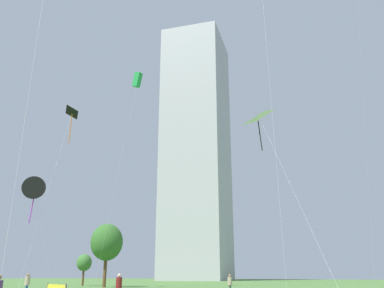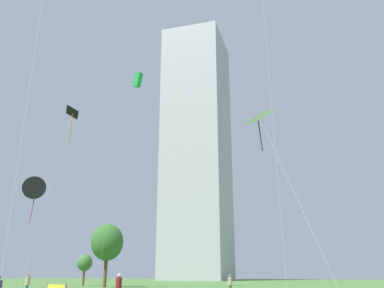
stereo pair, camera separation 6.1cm
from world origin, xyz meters
The scene contains 10 objects.
person_standing_1 centered at (-10.93, 9.11, 0.99)m, with size 0.38×0.38×1.72m.
person_standing_3 centered at (-0.84, 7.10, 0.96)m, with size 0.37×0.37×1.67m.
person_standing_5 centered at (2.09, 18.13, 0.95)m, with size 0.37×0.37×1.65m.
kite_flying_1 centered at (3.92, 22.73, 16.70)m, with size 8.82×8.50×17.65m.
kite_flying_4 centered at (-20.33, 16.97, 10.62)m, with size 3.54×3.76×11.90m.
kite_flying_5 centered at (-21.31, 22.44, 21.54)m, with size 2.88×8.01×22.48m.
kite_flying_7 centered at (-16.26, 29.72, 28.85)m, with size 2.65×4.67×30.07m.
park_tree_0 centered at (-28.83, 35.71, 3.32)m, with size 2.29×2.29×4.61m.
park_tree_1 centered at (-21.03, 31.04, 5.82)m, with size 4.36×4.36×8.33m.
distant_highrise_1 centered at (-38.96, 95.74, 39.43)m, with size 18.26×21.01×78.85m, color #A8A8AD.
Camera 2 is at (15.00, -14.12, 1.61)m, focal length 37.60 mm.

